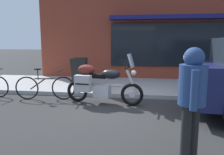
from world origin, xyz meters
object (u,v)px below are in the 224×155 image
object	(u,v)px
parked_bicycle	(45,87)
sandwich_board_sign	(79,71)
pedestrian_walking	(192,91)
touring_motorcycle	(99,82)

from	to	relation	value
parked_bicycle	sandwich_board_sign	size ratio (longest dim) A/B	1.79
pedestrian_walking	parked_bicycle	bearing A→B (deg)	141.03
touring_motorcycle	pedestrian_walking	bearing A→B (deg)	-54.67
touring_motorcycle	sandwich_board_sign	xyz separation A→B (m)	(-1.15, 2.02, 0.02)
parked_bicycle	pedestrian_walking	world-z (taller)	pedestrian_walking
touring_motorcycle	sandwich_board_sign	world-z (taller)	touring_motorcycle
touring_motorcycle	sandwich_board_sign	bearing A→B (deg)	119.58
touring_motorcycle	pedestrian_walking	world-z (taller)	pedestrian_walking
touring_motorcycle	parked_bicycle	xyz separation A→B (m)	(-1.65, 0.19, -0.22)
touring_motorcycle	pedestrian_walking	xyz separation A→B (m)	(1.89, -2.66, 0.42)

